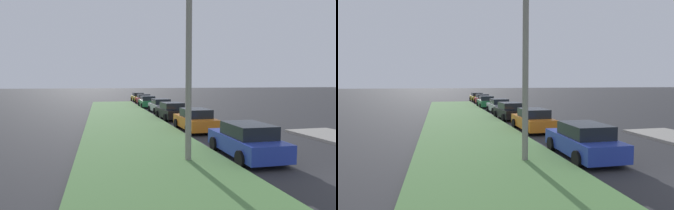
% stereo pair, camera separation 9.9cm
% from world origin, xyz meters
% --- Properties ---
extents(grass_median, '(60.00, 6.00, 0.12)m').
position_xyz_m(grass_median, '(10.00, 6.75, 0.06)').
color(grass_median, '#517F42').
rests_on(grass_median, ground).
extents(parked_car_blue, '(4.34, 2.10, 1.47)m').
position_xyz_m(parked_car_blue, '(4.96, 2.70, 0.72)').
color(parked_car_blue, '#23389E').
rests_on(parked_car_blue, ground).
extents(parked_car_orange, '(4.30, 2.03, 1.47)m').
position_xyz_m(parked_car_orange, '(11.75, 2.64, 0.72)').
color(parked_car_orange, orange).
rests_on(parked_car_orange, ground).
extents(parked_car_black, '(4.38, 2.18, 1.47)m').
position_xyz_m(parked_car_black, '(17.72, 2.72, 0.72)').
color(parked_car_black, black).
rests_on(parked_car_black, ground).
extents(parked_car_silver, '(4.34, 2.10, 1.47)m').
position_xyz_m(parked_car_silver, '(23.21, 2.51, 0.72)').
color(parked_car_silver, '#B2B5BA').
rests_on(parked_car_silver, ground).
extents(parked_car_green, '(4.31, 2.04, 1.47)m').
position_xyz_m(parked_car_green, '(29.66, 2.82, 0.72)').
color(parked_car_green, '#1E6B38').
rests_on(parked_car_green, ground).
extents(parked_car_red, '(4.34, 2.11, 1.47)m').
position_xyz_m(parked_car_red, '(35.35, 2.46, 0.72)').
color(parked_car_red, red).
rests_on(parked_car_red, ground).
extents(parked_car_yellow, '(4.36, 2.13, 1.47)m').
position_xyz_m(parked_car_yellow, '(41.27, 2.47, 0.72)').
color(parked_car_yellow, gold).
rests_on(parked_car_yellow, ground).
extents(streetlight, '(0.37, 2.87, 7.50)m').
position_xyz_m(streetlight, '(4.77, 4.99, 4.39)').
color(streetlight, gray).
rests_on(streetlight, ground).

